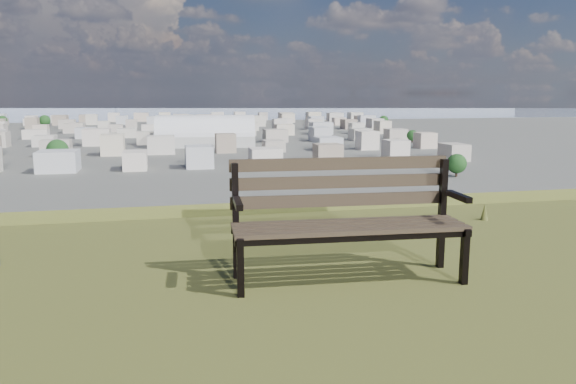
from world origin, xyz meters
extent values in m
cube|color=#3E3223|center=(0.37, 1.49, 25.40)|extent=(1.63, 0.17, 0.03)
cube|color=#3E3223|center=(0.38, 1.60, 25.40)|extent=(1.63, 0.17, 0.03)
cube|color=#3E3223|center=(0.39, 1.70, 25.40)|extent=(1.63, 0.17, 0.03)
cube|color=#3E3223|center=(0.39, 1.81, 25.40)|extent=(1.63, 0.17, 0.03)
cube|color=#3E3223|center=(0.40, 1.89, 25.54)|extent=(1.63, 0.12, 0.09)
cube|color=#3E3223|center=(0.40, 1.91, 25.68)|extent=(1.63, 0.12, 0.09)
cube|color=#3E3223|center=(0.40, 1.93, 25.81)|extent=(1.63, 0.12, 0.09)
cube|color=black|center=(-0.41, 1.51, 25.20)|extent=(0.05, 0.06, 0.40)
cube|color=black|center=(-0.38, 1.90, 25.42)|extent=(0.05, 0.06, 0.83)
cube|color=black|center=(-0.40, 1.69, 25.37)|extent=(0.07, 0.46, 0.05)
cube|color=black|center=(-0.40, 1.65, 25.60)|extent=(0.06, 0.33, 0.04)
cube|color=black|center=(1.15, 1.43, 25.20)|extent=(0.05, 0.06, 0.40)
cube|color=black|center=(1.17, 1.82, 25.42)|extent=(0.05, 0.06, 0.83)
cube|color=black|center=(1.16, 1.61, 25.37)|extent=(0.07, 0.46, 0.05)
cube|color=black|center=(1.16, 1.56, 25.60)|extent=(0.06, 0.33, 0.04)
cube|color=black|center=(0.37, 1.48, 25.36)|extent=(1.63, 0.13, 0.04)
cube|color=black|center=(0.39, 1.82, 25.36)|extent=(1.63, 0.13, 0.04)
cone|color=brown|center=(2.40, 3.20, 25.09)|extent=(0.08, 0.08, 0.18)
cube|color=#BABAB6|center=(19.41, 282.29, 2.70)|extent=(50.44, 25.44, 5.40)
cylinder|color=white|center=(19.41, 282.29, 5.40)|extent=(50.44, 25.44, 20.51)
cube|color=#B9AC9F|center=(-36.00, 200.00, 3.50)|extent=(11.00, 11.00, 7.00)
cube|color=beige|center=(-12.00, 200.00, 3.50)|extent=(11.00, 11.00, 7.00)
cube|color=silver|center=(12.00, 200.00, 3.50)|extent=(11.00, 11.00, 7.00)
cube|color=beige|center=(36.00, 200.00, 3.50)|extent=(11.00, 11.00, 7.00)
cube|color=gray|center=(60.00, 200.00, 3.50)|extent=(11.00, 11.00, 7.00)
cube|color=beige|center=(84.00, 200.00, 3.50)|extent=(11.00, 11.00, 7.00)
cube|color=beige|center=(108.00, 200.00, 3.50)|extent=(11.00, 11.00, 7.00)
cube|color=silver|center=(-48.00, 250.00, 3.50)|extent=(11.00, 11.00, 7.00)
cube|color=beige|center=(-24.00, 250.00, 3.50)|extent=(11.00, 11.00, 7.00)
cube|color=gray|center=(0.00, 250.00, 3.50)|extent=(11.00, 11.00, 7.00)
cube|color=beige|center=(24.00, 250.00, 3.50)|extent=(11.00, 11.00, 7.00)
cube|color=beige|center=(48.00, 250.00, 3.50)|extent=(11.00, 11.00, 7.00)
cube|color=beige|center=(72.00, 250.00, 3.50)|extent=(11.00, 11.00, 7.00)
cube|color=#B9AC9F|center=(96.00, 250.00, 3.50)|extent=(11.00, 11.00, 7.00)
cube|color=beige|center=(120.00, 250.00, 3.50)|extent=(11.00, 11.00, 7.00)
cube|color=beige|center=(-60.00, 300.00, 3.50)|extent=(11.00, 11.00, 7.00)
cube|color=beige|center=(-36.00, 300.00, 3.50)|extent=(11.00, 11.00, 7.00)
cube|color=beige|center=(-12.00, 300.00, 3.50)|extent=(11.00, 11.00, 7.00)
cube|color=#B9AC9F|center=(12.00, 300.00, 3.50)|extent=(11.00, 11.00, 7.00)
cube|color=beige|center=(36.00, 300.00, 3.50)|extent=(11.00, 11.00, 7.00)
cube|color=silver|center=(60.00, 300.00, 3.50)|extent=(11.00, 11.00, 7.00)
cube|color=beige|center=(84.00, 300.00, 3.50)|extent=(11.00, 11.00, 7.00)
cube|color=gray|center=(108.00, 300.00, 3.50)|extent=(11.00, 11.00, 7.00)
cube|color=beige|center=(132.00, 300.00, 3.50)|extent=(11.00, 11.00, 7.00)
cube|color=beige|center=(-72.00, 350.00, 3.50)|extent=(11.00, 11.00, 7.00)
cube|color=silver|center=(-48.00, 350.00, 3.50)|extent=(11.00, 11.00, 7.00)
cube|color=beige|center=(-24.00, 350.00, 3.50)|extent=(11.00, 11.00, 7.00)
cube|color=gray|center=(0.00, 350.00, 3.50)|extent=(11.00, 11.00, 7.00)
cube|color=beige|center=(24.00, 350.00, 3.50)|extent=(11.00, 11.00, 7.00)
cube|color=beige|center=(48.00, 350.00, 3.50)|extent=(11.00, 11.00, 7.00)
cube|color=beige|center=(72.00, 350.00, 3.50)|extent=(11.00, 11.00, 7.00)
cube|color=#B9AC9F|center=(96.00, 350.00, 3.50)|extent=(11.00, 11.00, 7.00)
cube|color=beige|center=(120.00, 350.00, 3.50)|extent=(11.00, 11.00, 7.00)
cube|color=silver|center=(144.00, 350.00, 3.50)|extent=(11.00, 11.00, 7.00)
cube|color=beige|center=(-84.00, 400.00, 3.50)|extent=(11.00, 11.00, 7.00)
cube|color=beige|center=(-60.00, 400.00, 3.50)|extent=(11.00, 11.00, 7.00)
cube|color=#B9AC9F|center=(-36.00, 400.00, 3.50)|extent=(11.00, 11.00, 7.00)
cube|color=beige|center=(-12.00, 400.00, 3.50)|extent=(11.00, 11.00, 7.00)
cube|color=silver|center=(12.00, 400.00, 3.50)|extent=(11.00, 11.00, 7.00)
cube|color=beige|center=(36.00, 400.00, 3.50)|extent=(11.00, 11.00, 7.00)
cube|color=gray|center=(60.00, 400.00, 3.50)|extent=(11.00, 11.00, 7.00)
cube|color=beige|center=(84.00, 400.00, 3.50)|extent=(11.00, 11.00, 7.00)
cube|color=beige|center=(108.00, 400.00, 3.50)|extent=(11.00, 11.00, 7.00)
cube|color=beige|center=(132.00, 400.00, 3.50)|extent=(11.00, 11.00, 7.00)
cube|color=#B9AC9F|center=(156.00, 400.00, 3.50)|extent=(11.00, 11.00, 7.00)
cube|color=gray|center=(-96.00, 450.00, 3.50)|extent=(11.00, 11.00, 7.00)
cube|color=beige|center=(-72.00, 450.00, 3.50)|extent=(11.00, 11.00, 7.00)
cube|color=beige|center=(-48.00, 450.00, 3.50)|extent=(11.00, 11.00, 7.00)
cube|color=beige|center=(-24.00, 450.00, 3.50)|extent=(11.00, 11.00, 7.00)
cube|color=#B9AC9F|center=(0.00, 450.00, 3.50)|extent=(11.00, 11.00, 7.00)
cube|color=beige|center=(24.00, 450.00, 3.50)|extent=(11.00, 11.00, 7.00)
cube|color=silver|center=(48.00, 450.00, 3.50)|extent=(11.00, 11.00, 7.00)
cube|color=beige|center=(72.00, 450.00, 3.50)|extent=(11.00, 11.00, 7.00)
cube|color=gray|center=(96.00, 450.00, 3.50)|extent=(11.00, 11.00, 7.00)
cube|color=beige|center=(120.00, 450.00, 3.50)|extent=(11.00, 11.00, 7.00)
cube|color=beige|center=(144.00, 450.00, 3.50)|extent=(11.00, 11.00, 7.00)
cube|color=beige|center=(168.00, 450.00, 3.50)|extent=(11.00, 11.00, 7.00)
cube|color=silver|center=(-132.00, 500.00, 3.50)|extent=(11.00, 11.00, 7.00)
cube|color=beige|center=(-108.00, 500.00, 3.50)|extent=(11.00, 11.00, 7.00)
cube|color=gray|center=(-84.00, 500.00, 3.50)|extent=(11.00, 11.00, 7.00)
cube|color=beige|center=(-60.00, 500.00, 3.50)|extent=(11.00, 11.00, 7.00)
cube|color=beige|center=(-36.00, 500.00, 3.50)|extent=(11.00, 11.00, 7.00)
cube|color=beige|center=(-12.00, 500.00, 3.50)|extent=(11.00, 11.00, 7.00)
cube|color=#B9AC9F|center=(12.00, 500.00, 3.50)|extent=(11.00, 11.00, 7.00)
cube|color=beige|center=(36.00, 500.00, 3.50)|extent=(11.00, 11.00, 7.00)
cube|color=silver|center=(60.00, 500.00, 3.50)|extent=(11.00, 11.00, 7.00)
cube|color=beige|center=(84.00, 500.00, 3.50)|extent=(11.00, 11.00, 7.00)
cube|color=gray|center=(108.00, 500.00, 3.50)|extent=(11.00, 11.00, 7.00)
cube|color=beige|center=(132.00, 500.00, 3.50)|extent=(11.00, 11.00, 7.00)
cube|color=beige|center=(156.00, 500.00, 3.50)|extent=(11.00, 11.00, 7.00)
cube|color=beige|center=(180.00, 500.00, 3.50)|extent=(11.00, 11.00, 7.00)
cube|color=silver|center=(-144.00, 550.00, 3.50)|extent=(11.00, 11.00, 7.00)
cube|color=beige|center=(-120.00, 550.00, 3.50)|extent=(11.00, 11.00, 7.00)
cube|color=gray|center=(-96.00, 550.00, 3.50)|extent=(11.00, 11.00, 7.00)
cube|color=beige|center=(-72.00, 550.00, 3.50)|extent=(11.00, 11.00, 7.00)
cube|color=beige|center=(-48.00, 550.00, 3.50)|extent=(11.00, 11.00, 7.00)
cube|color=beige|center=(-24.00, 550.00, 3.50)|extent=(11.00, 11.00, 7.00)
cube|color=#B9AC9F|center=(0.00, 550.00, 3.50)|extent=(11.00, 11.00, 7.00)
cube|color=beige|center=(24.00, 550.00, 3.50)|extent=(11.00, 11.00, 7.00)
cube|color=silver|center=(48.00, 550.00, 3.50)|extent=(11.00, 11.00, 7.00)
cube|color=beige|center=(72.00, 550.00, 3.50)|extent=(11.00, 11.00, 7.00)
cube|color=gray|center=(96.00, 550.00, 3.50)|extent=(11.00, 11.00, 7.00)
cube|color=beige|center=(120.00, 550.00, 3.50)|extent=(11.00, 11.00, 7.00)
cube|color=beige|center=(144.00, 550.00, 3.50)|extent=(11.00, 11.00, 7.00)
cube|color=beige|center=(168.00, 550.00, 3.50)|extent=(11.00, 11.00, 7.00)
cube|color=#B9AC9F|center=(192.00, 550.00, 3.50)|extent=(11.00, 11.00, 7.00)
cylinder|color=black|center=(90.00, 160.00, 1.05)|extent=(0.80, 0.80, 2.10)
sphere|color=#123517|center=(90.00, 160.00, 4.20)|extent=(6.30, 6.30, 6.30)
cylinder|color=black|center=(-40.00, 220.00, 1.35)|extent=(0.80, 0.80, 2.70)
sphere|color=#123517|center=(-40.00, 220.00, 5.40)|extent=(8.10, 8.10, 8.10)
cylinder|color=black|center=(130.00, 280.00, 0.97)|extent=(0.80, 0.80, 1.95)
sphere|color=#123517|center=(130.00, 280.00, 3.90)|extent=(5.85, 5.85, 5.85)
cylinder|color=black|center=(60.00, 400.00, 1.12)|extent=(0.80, 0.80, 2.25)
sphere|color=#123517|center=(60.00, 400.00, 4.50)|extent=(6.75, 6.75, 6.75)
cylinder|color=black|center=(-90.00, 460.00, 1.43)|extent=(0.80, 0.80, 2.85)
sphere|color=#123517|center=(-90.00, 460.00, 5.70)|extent=(8.55, 8.55, 8.55)
cylinder|color=black|center=(-130.00, 500.00, 1.20)|extent=(0.80, 0.80, 2.40)
sphere|color=#123517|center=(-130.00, 500.00, 4.80)|extent=(7.20, 7.20, 7.20)
cylinder|color=black|center=(40.00, 300.00, 1.05)|extent=(0.80, 0.80, 2.10)
sphere|color=#123517|center=(40.00, 300.00, 4.20)|extent=(6.30, 6.30, 6.30)
cylinder|color=black|center=(170.00, 420.00, 1.27)|extent=(0.80, 0.80, 2.55)
sphere|color=#123517|center=(170.00, 420.00, 5.10)|extent=(7.65, 7.65, 7.65)
cube|color=#8E9CB5|center=(0.00, 900.00, 0.00)|extent=(2400.00, 700.00, 0.12)
cube|color=#848DA4|center=(150.00, 1390.00, 22.50)|extent=(700.00, 220.00, 45.00)
cube|color=#848DA4|center=(650.00, 1430.00, 30.00)|extent=(500.00, 220.00, 60.00)
camera|label=1|loc=(-0.86, -1.98, 26.32)|focal=35.00mm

